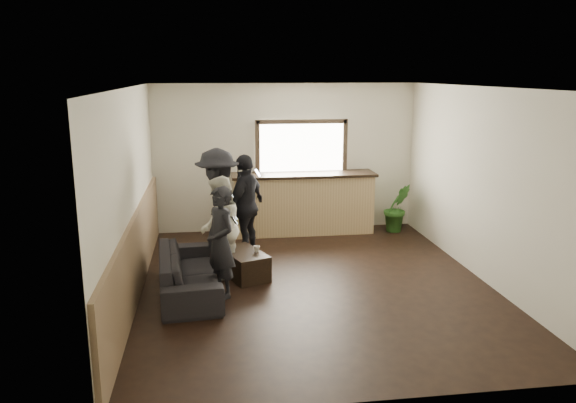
{
  "coord_description": "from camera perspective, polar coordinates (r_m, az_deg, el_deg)",
  "views": [
    {
      "loc": [
        -1.44,
        -7.53,
        3.0
      ],
      "look_at": [
        -0.32,
        0.4,
        1.15
      ],
      "focal_mm": 35.0,
      "sensor_mm": 36.0,
      "label": 1
    }
  ],
  "objects": [
    {
      "name": "sofa",
      "position": [
        7.97,
        -10.08,
        -7.06
      ],
      "size": [
        0.95,
        2.06,
        0.58
      ],
      "primitive_type": "imported",
      "rotation": [
        0.0,
        0.0,
        1.66
      ],
      "color": "black",
      "rests_on": "ground"
    },
    {
      "name": "bar_counter",
      "position": [
        10.63,
        1.57,
        0.2
      ],
      "size": [
        2.7,
        0.68,
        2.13
      ],
      "color": "tan",
      "rests_on": "ground"
    },
    {
      "name": "cup_a",
      "position": [
        8.49,
        -5.75,
        -4.58
      ],
      "size": [
        0.16,
        0.16,
        0.11
      ],
      "primitive_type": "imported",
      "rotation": [
        0.0,
        0.0,
        1.76
      ],
      "color": "silver",
      "rests_on": "coffee_table"
    },
    {
      "name": "cup_b",
      "position": [
        8.37,
        -3.2,
        -4.83
      ],
      "size": [
        0.14,
        0.14,
        0.09
      ],
      "primitive_type": "imported",
      "rotation": [
        0.0,
        0.0,
        0.98
      ],
      "color": "silver",
      "rests_on": "coffee_table"
    },
    {
      "name": "person_b",
      "position": [
        8.33,
        -6.93,
        -2.66
      ],
      "size": [
        0.6,
        0.76,
        1.52
      ],
      "rotation": [
        0.0,
        0.0,
        -1.6
      ],
      "color": "beige",
      "rests_on": "ground"
    },
    {
      "name": "potted_plant",
      "position": [
        10.93,
        11.03,
        -0.62
      ],
      "size": [
        0.56,
        0.47,
        0.93
      ],
      "primitive_type": "imported",
      "rotation": [
        0.0,
        0.0,
        0.13
      ],
      "color": "#2D6623",
      "rests_on": "ground"
    },
    {
      "name": "ground",
      "position": [
        8.23,
        2.62,
        -8.37
      ],
      "size": [
        5.0,
        6.0,
        0.01
      ],
      "primitive_type": "cube",
      "color": "black"
    },
    {
      "name": "person_c",
      "position": [
        8.97,
        -7.12,
        -0.48
      ],
      "size": [
        0.73,
        1.21,
        1.84
      ],
      "rotation": [
        0.0,
        0.0,
        -1.54
      ],
      "color": "black",
      "rests_on": "ground"
    },
    {
      "name": "person_a",
      "position": [
        7.62,
        -6.87,
        -4.14
      ],
      "size": [
        0.58,
        0.66,
        1.53
      ],
      "rotation": [
        0.0,
        0.0,
        -1.09
      ],
      "color": "black",
      "rests_on": "ground"
    },
    {
      "name": "person_d",
      "position": [
        9.25,
        -4.26,
        -0.43
      ],
      "size": [
        0.89,
        1.07,
        1.71
      ],
      "rotation": [
        0.0,
        0.0,
        -2.14
      ],
      "color": "black",
      "rests_on": "ground"
    },
    {
      "name": "room_shell",
      "position": [
        7.71,
        -2.66,
        1.55
      ],
      "size": [
        5.01,
        6.01,
        2.8
      ],
      "color": "silver",
      "rests_on": "ground"
    },
    {
      "name": "coffee_table",
      "position": [
        8.48,
        -4.5,
        -6.35
      ],
      "size": [
        0.77,
        0.99,
        0.39
      ],
      "primitive_type": "cube",
      "rotation": [
        0.0,
        0.0,
        0.37
      ],
      "color": "black",
      "rests_on": "ground"
    }
  ]
}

